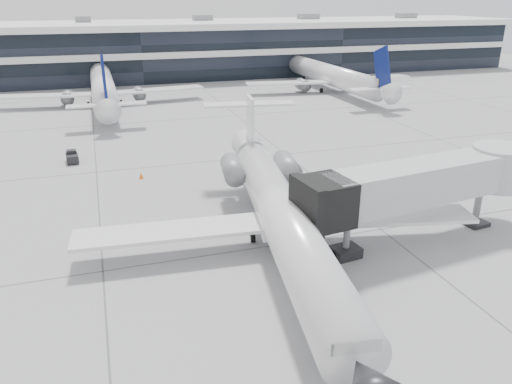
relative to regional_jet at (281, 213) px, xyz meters
name	(u,v)px	position (x,y,z in m)	size (l,w,h in m)	color
ground	(253,249)	(-1.78, 0.55, -2.70)	(220.00, 220.00, 0.00)	gray
terminal	(137,53)	(-1.78, 82.55, 2.30)	(170.00, 22.00, 10.00)	black
bg_jet_center	(105,103)	(-9.78, 55.55, -2.70)	(32.00, 40.00, 9.60)	white
bg_jet_right	(329,90)	(30.22, 55.55, -2.70)	(32.00, 40.00, 9.60)	white
regional_jet	(281,213)	(0.00, 0.00, 0.00)	(27.43, 34.22, 7.91)	silver
jet_bridge	(430,181)	(10.40, -1.55, 1.64)	(18.57, 5.82, 5.96)	silver
ramp_worker	(356,315)	(0.63, -9.60, -1.82)	(0.64, 0.42, 1.77)	#FFFB1A
traffic_cone	(141,176)	(-7.72, 17.33, -2.40)	(0.49, 0.49, 0.64)	orange
far_tug	(72,157)	(-14.06, 24.58, -2.14)	(1.34, 2.06, 1.25)	black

